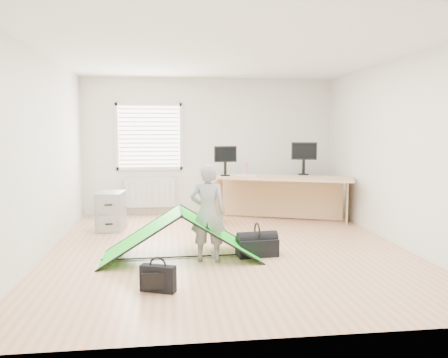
{
  "coord_description": "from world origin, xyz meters",
  "views": [
    {
      "loc": [
        -0.8,
        -6.04,
        1.68
      ],
      "look_at": [
        0.0,
        0.4,
        0.95
      ],
      "focal_mm": 35.0,
      "sensor_mm": 36.0,
      "label": 1
    }
  ],
  "objects": [
    {
      "name": "tote_bag",
      "position": [
        -1.96,
        2.62,
        0.21
      ],
      "size": [
        0.35,
        0.16,
        0.42
      ],
      "primitive_type": "cube",
      "rotation": [
        0.0,
        0.0,
        -0.0
      ],
      "color": "teal",
      "rests_on": "ground"
    },
    {
      "name": "thermos",
      "position": [
        0.6,
        1.94,
        0.95
      ],
      "size": [
        0.07,
        0.07,
        0.23
      ],
      "primitive_type": "cylinder",
      "rotation": [
        0.0,
        0.0,
        -0.01
      ],
      "color": "#B96778",
      "rests_on": "desk"
    },
    {
      "name": "ground",
      "position": [
        0.0,
        0.0,
        0.0
      ],
      "size": [
        5.5,
        5.5,
        0.0
      ],
      "primitive_type": "plane",
      "color": "tan",
      "rests_on": "ground"
    },
    {
      "name": "laptop_bag",
      "position": [
        -0.94,
        -1.59,
        0.14
      ],
      "size": [
        0.39,
        0.24,
        0.28
      ],
      "primitive_type": "cube",
      "rotation": [
        0.0,
        0.0,
        -0.39
      ],
      "color": "black",
      "rests_on": "ground"
    },
    {
      "name": "monitor_right",
      "position": [
        1.7,
        1.92,
        1.06
      ],
      "size": [
        0.48,
        0.24,
        0.45
      ],
      "primitive_type": "cube",
      "rotation": [
        0.0,
        0.0,
        -0.31
      ],
      "color": "black",
      "rests_on": "desk"
    },
    {
      "name": "desk",
      "position": [
        1.23,
        1.58,
        0.42
      ],
      "size": [
        2.57,
        1.61,
        0.83
      ],
      "primitive_type": "cube",
      "rotation": [
        0.0,
        0.0,
        -0.37
      ],
      "color": "tan",
      "rests_on": "ground"
    },
    {
      "name": "radiator",
      "position": [
        -1.2,
        2.67,
        0.45
      ],
      "size": [
        1.0,
        0.12,
        0.6
      ],
      "primitive_type": "cube",
      "color": "silver",
      "rests_on": "back_wall"
    },
    {
      "name": "person",
      "position": [
        -0.33,
        -0.57,
        0.63
      ],
      "size": [
        0.51,
        0.38,
        1.26
      ],
      "primitive_type": "imported",
      "rotation": [
        0.0,
        0.0,
        2.96
      ],
      "color": "gray",
      "rests_on": "ground"
    },
    {
      "name": "window",
      "position": [
        -1.2,
        2.71,
        1.55
      ],
      "size": [
        1.2,
        0.06,
        1.2
      ],
      "primitive_type": "cube",
      "color": "silver",
      "rests_on": "back_wall"
    },
    {
      "name": "kite",
      "position": [
        -0.67,
        -0.41,
        0.32
      ],
      "size": [
        2.08,
        0.93,
        0.64
      ],
      "primitive_type": null,
      "rotation": [
        0.0,
        0.0,
        0.01
      ],
      "color": "#15E11F",
      "rests_on": "ground"
    },
    {
      "name": "storage_crate",
      "position": [
        1.08,
        2.36,
        0.14
      ],
      "size": [
        0.54,
        0.41,
        0.28
      ],
      "primitive_type": "cube",
      "rotation": [
        0.0,
        0.0,
        0.14
      ],
      "color": "white",
      "rests_on": "ground"
    },
    {
      "name": "filing_cabinet",
      "position": [
        -1.79,
        1.36,
        0.32
      ],
      "size": [
        0.47,
        0.59,
        0.65
      ],
      "primitive_type": "cube",
      "rotation": [
        0.0,
        0.0,
        -0.1
      ],
      "color": "gray",
      "rests_on": "ground"
    },
    {
      "name": "duffel_bag",
      "position": [
        0.34,
        -0.43,
        0.12
      ],
      "size": [
        0.56,
        0.32,
        0.24
      ],
      "primitive_type": "cube",
      "rotation": [
        0.0,
        0.0,
        0.09
      ],
      "color": "black",
      "rests_on": "ground"
    },
    {
      "name": "white_box",
      "position": [
        -0.22,
        -0.39,
        0.05
      ],
      "size": [
        0.1,
        0.1,
        0.09
      ],
      "primitive_type": "cube",
      "rotation": [
        0.0,
        0.0,
        0.1
      ],
      "color": "silver",
      "rests_on": "ground"
    },
    {
      "name": "office_chair",
      "position": [
        1.79,
        2.41,
        0.27
      ],
      "size": [
        0.72,
        0.73,
        0.53
      ],
      "primitive_type": "imported",
      "rotation": [
        0.0,
        0.0,
        3.45
      ],
      "color": "black",
      "rests_on": "ground"
    },
    {
      "name": "keyboard",
      "position": [
        0.58,
        1.89,
        0.85
      ],
      "size": [
        0.51,
        0.35,
        0.02
      ],
      "primitive_type": "cube",
      "rotation": [
        0.0,
        0.0,
        -0.42
      ],
      "color": "beige",
      "rests_on": "desk"
    },
    {
      "name": "monitor_left",
      "position": [
        0.21,
        1.93,
        1.04
      ],
      "size": [
        0.43,
        0.15,
        0.4
      ],
      "primitive_type": "cube",
      "rotation": [
        0.0,
        0.0,
        0.13
      ],
      "color": "black",
      "rests_on": "desk"
    },
    {
      "name": "back_wall",
      "position": [
        0.0,
        2.75,
        1.35
      ],
      "size": [
        5.0,
        0.02,
        2.7
      ],
      "primitive_type": "cube",
      "color": "silver",
      "rests_on": "ground"
    }
  ]
}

